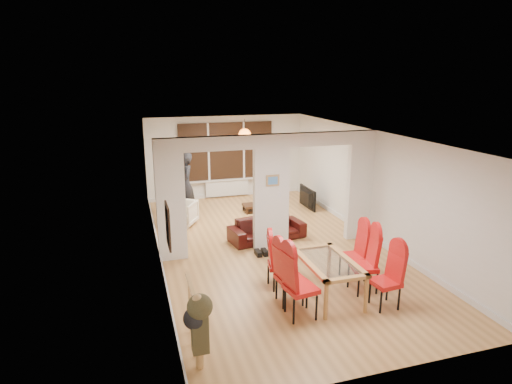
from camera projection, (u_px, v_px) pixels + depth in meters
name	position (u px, v px, depth m)	size (l,w,h in m)	color
floor	(271.00, 247.00, 9.81)	(5.00, 9.00, 0.01)	tan
room_walls	(271.00, 193.00, 9.47)	(5.00, 9.00, 2.60)	silver
divider_wall	(271.00, 193.00, 9.47)	(5.00, 0.18, 2.60)	white
bay_window_blinds	(226.00, 151.00, 13.52)	(3.00, 0.08, 1.80)	black
radiator	(227.00, 188.00, 13.79)	(1.40, 0.08, 0.50)	white
pendant_light	(245.00, 135.00, 12.38)	(0.36, 0.36, 0.36)	orange
stair_newel	(193.00, 312.00, 6.08)	(0.40, 1.20, 1.10)	tan
wall_poster	(168.00, 226.00, 6.48)	(0.04, 0.52, 0.67)	gray
pillar_photo	(273.00, 180.00, 9.30)	(0.30, 0.03, 0.25)	#4C8CD8
dining_table	(328.00, 278.00, 7.55)	(0.82, 1.46, 0.69)	#BD8446
dining_chair_la	(301.00, 283.00, 6.85)	(0.47, 0.47, 1.17)	red
dining_chair_lb	(290.00, 274.00, 7.28)	(0.43, 0.43, 1.09)	red
dining_chair_lc	(280.00, 261.00, 7.85)	(0.41, 0.41, 1.02)	red
dining_chair_ra	(386.00, 278.00, 7.15)	(0.42, 0.42, 1.06)	red
dining_chair_rb	(364.00, 262.00, 7.68)	(0.45, 0.45, 1.13)	red
dining_chair_rc	(353.00, 253.00, 8.16)	(0.43, 0.43, 1.07)	red
sofa	(267.00, 229.00, 10.22)	(1.81, 0.71, 0.53)	black
armchair	(182.00, 213.00, 11.19)	(0.69, 0.71, 0.65)	white
person	(186.00, 185.00, 11.81)	(0.43, 0.65, 1.78)	black
television	(304.00, 198.00, 12.67)	(0.14, 1.06, 0.61)	black
coffee_table	(259.00, 207.00, 12.40)	(0.94, 0.47, 0.22)	#372012
bottle	(267.00, 198.00, 12.43)	(0.07, 0.07, 0.29)	#143F19
bowl	(261.00, 203.00, 12.35)	(0.21, 0.21, 0.05)	#372012
shoes	(261.00, 253.00, 9.37)	(0.26, 0.28, 0.11)	black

